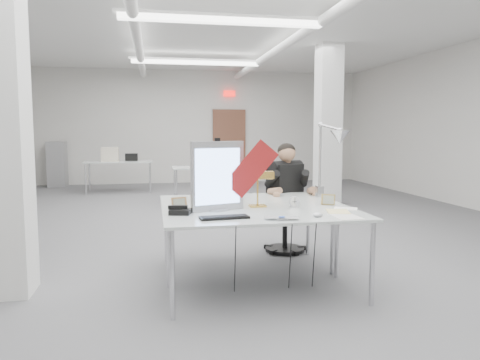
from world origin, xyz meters
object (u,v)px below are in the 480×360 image
Objects in this scene: monitor at (218,176)px; beige_monitor at (215,183)px; desk_main at (265,215)px; bankers_lamp at (258,190)px; desk_phone at (180,212)px; seated_person at (287,180)px; architect_lamp at (328,155)px; office_chair at (285,206)px; laptop at (282,219)px.

monitor is 0.68m from beige_monitor.
beige_monitor is at bearing 110.05° from desk_main.
bankers_lamp reaches higher than desk_phone.
desk_main is 0.42m from bankers_lamp.
monitor reaches higher than desk_main.
monitor is (-1.00, -1.19, 0.17)m from seated_person.
architect_lamp is at bearing -95.10° from seated_person.
bankers_lamp is at bearing -142.77° from seated_person.
desk_main is 1.58× the size of office_chair.
laptop is 1.32m from beige_monitor.
office_chair is at bearing 107.84° from architect_lamp.
seated_person is 1.90m from desk_phone.
office_chair reaches higher than bankers_lamp.
architect_lamp is (1.59, 0.59, 0.45)m from desk_phone.
desk_main is 1.61m from office_chair.
bankers_lamp is 0.63m from beige_monitor.
monitor reaches higher than laptop.
monitor is at bearing -106.69° from beige_monitor.
laptop is at bearing -130.54° from seated_person.
seated_person reaches higher than laptop.
beige_monitor is at bearing 170.31° from architect_lamp.
laptop is 0.86× the size of bankers_lamp.
seated_person is 3.56× the size of laptop.
desk_phone is 1.76m from architect_lamp.
laptop is 0.29× the size of architect_lamp.
beige_monitor is 0.39× the size of architect_lamp.
bankers_lamp is 0.88× the size of beige_monitor.
bankers_lamp is 0.94m from architect_lamp.
monitor is at bearing 36.63° from desk_phone.
laptop is 0.76× the size of beige_monitor.
monitor reaches higher than beige_monitor.
architect_lamp is at bearing 65.42° from laptop.
seated_person reaches higher than office_chair.
bankers_lamp is at bearing -158.77° from architect_lamp.
beige_monitor is at bearing -172.17° from office_chair.
seated_person reaches higher than beige_monitor.
desk_main is 5.55× the size of bankers_lamp.
seated_person is 1.85m from laptop.
seated_person is 1.05× the size of architect_lamp.
beige_monitor is (-0.39, 1.25, 0.16)m from laptop.
desk_main is at bearing -135.57° from office_chair.
office_chair is at bearing 60.54° from desk_phone.
office_chair reaches higher than laptop.
seated_person is 2.69× the size of beige_monitor.
architect_lamp is (0.24, -0.79, 0.66)m from office_chair.
architect_lamp reaches higher than seated_person.
office_chair is 1.67m from monitor.
bankers_lamp is at bearing 106.49° from laptop.
bankers_lamp reaches higher than laptop.
seated_person reaches higher than bankers_lamp.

